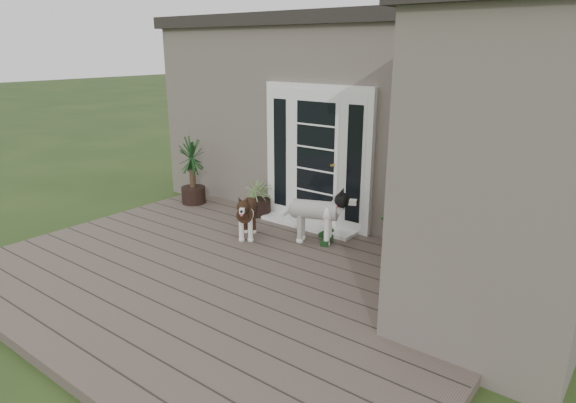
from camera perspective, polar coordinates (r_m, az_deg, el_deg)
The scene contains 16 objects.
deck at distance 6.25m, azimuth -6.92°, elevation -8.71°, with size 6.20×4.60×0.12m, color #6B5B4C.
house_main at distance 9.22m, azimuth 11.73°, elevation 9.22°, with size 7.40×4.00×3.10m, color #665E54.
roof_main at distance 9.14m, azimuth 12.39°, elevation 19.50°, with size 7.60×4.20×0.20m, color #2D2826.
house_wing at distance 5.33m, azimuth 24.70°, elevation 2.24°, with size 1.60×2.40×3.10m, color #665E54.
door_unit at distance 7.62m, azimuth 3.32°, elevation 5.20°, with size 1.90×0.14×2.15m, color white.
door_step at distance 7.75m, azimuth 2.35°, elevation -2.65°, with size 1.60×0.40×0.05m, color white.
brindle_dog at distance 7.24m, azimuth -4.67°, elevation -1.83°, with size 0.31×0.73×0.61m, color #3E2416, non-canonical shape.
white_dog at distance 7.02m, azimuth 3.11°, elevation -1.98°, with size 0.37×0.85×0.71m, color silver, non-canonical shape.
spider_plant at distance 8.19m, azimuth -3.37°, elevation 0.80°, with size 0.65×0.65×0.69m, color #8DA968, non-canonical shape.
yucca at distance 8.91m, azimuth -10.91°, elevation 3.42°, with size 0.80×0.80×1.16m, color black, non-canonical shape.
herb_a at distance 7.01m, azimuth 11.86°, elevation -3.34°, with size 0.38×0.38×0.48m, color #1D5017.
herb_b at distance 6.83m, azimuth 15.09°, elevation -3.58°, with size 0.40×0.40×0.61m, color #21611B.
herb_c at distance 6.57m, azimuth 19.53°, elevation -5.36°, with size 0.32×0.32×0.50m, color #1A5D1D.
sapling at distance 5.86m, azimuth 15.03°, elevation -0.35°, with size 0.56×0.56×1.90m, color #1C5217, non-canonical shape.
clog_left at distance 7.09m, azimuth 4.47°, elevation -4.42°, with size 0.16×0.34×0.10m, color black, non-canonical shape.
clog_right at distance 7.37m, azimuth 4.41°, elevation -3.61°, with size 0.14×0.30×0.09m, color #153515, non-canonical shape.
Camera 1 is at (3.99, -3.56, 2.79)m, focal length 31.07 mm.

